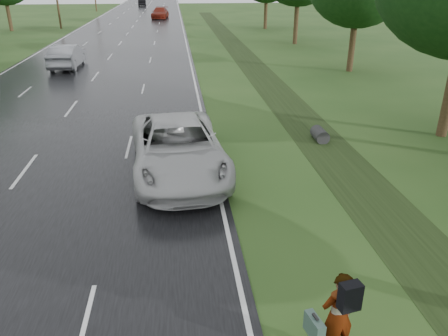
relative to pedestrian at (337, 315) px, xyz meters
The scene contains 10 objects.
road 46.91m from the pedestrian, 100.04° to the left, with size 14.00×180.00×0.04m, color black.
edge_stripe_east 46.22m from the pedestrian, 91.77° to the left, with size 0.12×180.00×0.01m, color silver.
edge_stripe_west 48.55m from the pedestrian, 107.91° to the left, with size 0.12×180.00×0.01m, color silver.
center_line 46.91m from the pedestrian, 100.04° to the left, with size 0.12×180.00×0.01m, color silver.
drainage_ditch 20.19m from the pedestrian, 80.52° to the left, with size 2.20×120.00×0.56m.
pedestrian is the anchor object (origin of this frame).
white_pickup 8.86m from the pedestrian, 107.61° to the left, with size 3.07×6.66×1.85m, color #B8B8B8.
silver_sedan 30.58m from the pedestrian, 110.44° to the left, with size 1.81×5.18×1.71m, color gray.
far_car_red 69.33m from the pedestrian, 93.90° to the left, with size 2.36×5.81×1.69m, color maroon.
far_car_dark 101.57m from the pedestrian, 95.36° to the left, with size 1.69×4.85×1.60m, color black.
Camera 1 is at (5.53, -6.93, 6.44)m, focal length 35.00 mm.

